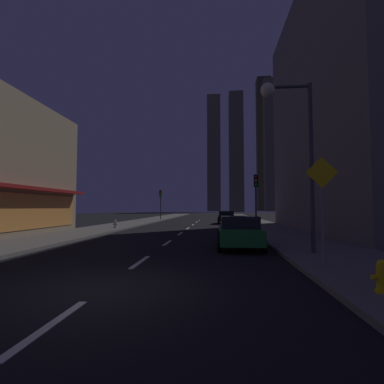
{
  "coord_description": "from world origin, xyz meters",
  "views": [
    {
      "loc": [
        2.62,
        -6.34,
        1.85
      ],
      "look_at": [
        0.0,
        22.85,
        3.44
      ],
      "focal_mm": 26.62,
      "sensor_mm": 36.0,
      "label": 1
    }
  ],
  "objects_px": {
    "fire_hydrant_far_left": "(115,224)",
    "traffic_light_near_right": "(256,190)",
    "fire_hydrant_yellow_near": "(383,277)",
    "car_parked_near": "(239,232)",
    "traffic_light_far_left": "(160,198)",
    "pedestrian_crossing_sign": "(322,202)",
    "street_lamp_right": "(289,124)",
    "car_parked_far": "(226,217)"
  },
  "relations": [
    {
      "from": "fire_hydrant_far_left",
      "to": "traffic_light_near_right",
      "type": "distance_m",
      "value": 11.83
    },
    {
      "from": "car_parked_near",
      "to": "traffic_light_near_right",
      "type": "height_order",
      "value": "traffic_light_near_right"
    },
    {
      "from": "car_parked_near",
      "to": "fire_hydrant_far_left",
      "type": "relative_size",
      "value": 6.48
    },
    {
      "from": "fire_hydrant_yellow_near",
      "to": "pedestrian_crossing_sign",
      "type": "distance_m",
      "value": 2.81
    },
    {
      "from": "traffic_light_near_right",
      "to": "traffic_light_far_left",
      "type": "distance_m",
      "value": 21.46
    },
    {
      "from": "fire_hydrant_yellow_near",
      "to": "fire_hydrant_far_left",
      "type": "distance_m",
      "value": 20.77
    },
    {
      "from": "traffic_light_far_left",
      "to": "pedestrian_crossing_sign",
      "type": "distance_m",
      "value": 33.56
    },
    {
      "from": "car_parked_near",
      "to": "traffic_light_near_right",
      "type": "bearing_deg",
      "value": 77.2
    },
    {
      "from": "traffic_light_near_right",
      "to": "fire_hydrant_yellow_near",
      "type": "bearing_deg",
      "value": -88.53
    },
    {
      "from": "fire_hydrant_far_left",
      "to": "traffic_light_near_right",
      "type": "bearing_deg",
      "value": -7.78
    },
    {
      "from": "traffic_light_far_left",
      "to": "pedestrian_crossing_sign",
      "type": "bearing_deg",
      "value": -70.67
    },
    {
      "from": "fire_hydrant_far_left",
      "to": "traffic_light_far_left",
      "type": "distance_m",
      "value": 17.09
    },
    {
      "from": "car_parked_near",
      "to": "fire_hydrant_far_left",
      "type": "height_order",
      "value": "car_parked_near"
    },
    {
      "from": "fire_hydrant_yellow_near",
      "to": "traffic_light_far_left",
      "type": "relative_size",
      "value": 0.16
    },
    {
      "from": "car_parked_far",
      "to": "traffic_light_near_right",
      "type": "bearing_deg",
      "value": -80.25
    },
    {
      "from": "car_parked_near",
      "to": "car_parked_far",
      "type": "distance_m",
      "value": 19.42
    },
    {
      "from": "street_lamp_right",
      "to": "pedestrian_crossing_sign",
      "type": "relative_size",
      "value": 2.09
    },
    {
      "from": "traffic_light_far_left",
      "to": "pedestrian_crossing_sign",
      "type": "relative_size",
      "value": 1.33
    },
    {
      "from": "fire_hydrant_yellow_near",
      "to": "street_lamp_right",
      "type": "height_order",
      "value": "street_lamp_right"
    },
    {
      "from": "fire_hydrant_far_left",
      "to": "pedestrian_crossing_sign",
      "type": "relative_size",
      "value": 0.21
    },
    {
      "from": "traffic_light_near_right",
      "to": "traffic_light_far_left",
      "type": "relative_size",
      "value": 1.0
    },
    {
      "from": "fire_hydrant_yellow_near",
      "to": "traffic_light_far_left",
      "type": "xyz_separation_m",
      "value": [
        -11.4,
        33.96,
        2.74
      ]
    },
    {
      "from": "car_parked_far",
      "to": "fire_hydrant_yellow_near",
      "type": "height_order",
      "value": "car_parked_far"
    },
    {
      "from": "street_lamp_right",
      "to": "fire_hydrant_far_left",
      "type": "bearing_deg",
      "value": 133.12
    },
    {
      "from": "fire_hydrant_far_left",
      "to": "street_lamp_right",
      "type": "distance_m",
      "value": 17.13
    },
    {
      "from": "car_parked_far",
      "to": "street_lamp_right",
      "type": "distance_m",
      "value": 22.05
    },
    {
      "from": "pedestrian_crossing_sign",
      "to": "street_lamp_right",
      "type": "bearing_deg",
      "value": 94.61
    },
    {
      "from": "car_parked_near",
      "to": "street_lamp_right",
      "type": "relative_size",
      "value": 0.64
    },
    {
      "from": "fire_hydrant_yellow_near",
      "to": "traffic_light_far_left",
      "type": "bearing_deg",
      "value": 108.55
    },
    {
      "from": "traffic_light_near_right",
      "to": "pedestrian_crossing_sign",
      "type": "relative_size",
      "value": 1.33
    },
    {
      "from": "car_parked_far",
      "to": "fire_hydrant_far_left",
      "type": "xyz_separation_m",
      "value": [
        -9.5,
        -9.5,
        -0.29
      ]
    },
    {
      "from": "fire_hydrant_yellow_near",
      "to": "street_lamp_right",
      "type": "distance_m",
      "value": 6.86
    },
    {
      "from": "car_parked_far",
      "to": "street_lamp_right",
      "type": "bearing_deg",
      "value": -85.28
    },
    {
      "from": "pedestrian_crossing_sign",
      "to": "traffic_light_far_left",
      "type": "bearing_deg",
      "value": 109.33
    },
    {
      "from": "car_parked_near",
      "to": "traffic_light_far_left",
      "type": "bearing_deg",
      "value": 108.76
    },
    {
      "from": "car_parked_far",
      "to": "pedestrian_crossing_sign",
      "type": "relative_size",
      "value": 1.34
    },
    {
      "from": "street_lamp_right",
      "to": "traffic_light_far_left",
      "type": "bearing_deg",
      "value": 110.62
    },
    {
      "from": "traffic_light_near_right",
      "to": "fire_hydrant_far_left",
      "type": "bearing_deg",
      "value": 172.22
    },
    {
      "from": "car_parked_near",
      "to": "fire_hydrant_yellow_near",
      "type": "distance_m",
      "value": 7.54
    },
    {
      "from": "fire_hydrant_far_left",
      "to": "traffic_light_far_left",
      "type": "bearing_deg",
      "value": 88.64
    },
    {
      "from": "traffic_light_far_left",
      "to": "street_lamp_right",
      "type": "height_order",
      "value": "street_lamp_right"
    },
    {
      "from": "fire_hydrant_yellow_near",
      "to": "traffic_light_near_right",
      "type": "distance_m",
      "value": 15.78
    }
  ]
}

